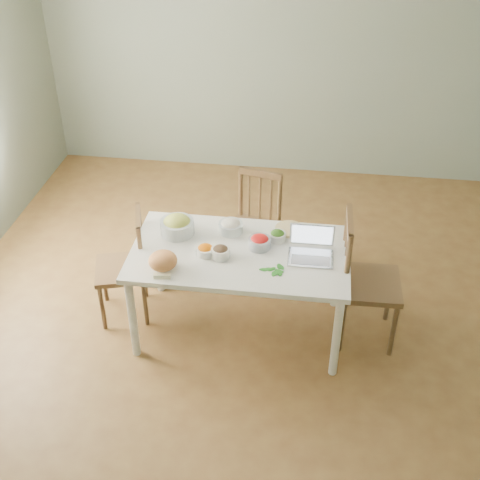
# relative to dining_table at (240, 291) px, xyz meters

# --- Properties ---
(floor) EXTENTS (5.00, 5.00, 0.00)m
(floor) POSITION_rel_dining_table_xyz_m (0.08, 0.18, -0.37)
(floor) COLOR brown
(floor) RESTS_ON ground
(wall_back) EXTENTS (5.00, 0.00, 2.70)m
(wall_back) POSITION_rel_dining_table_xyz_m (0.08, 2.68, 0.98)
(wall_back) COLOR slate
(wall_back) RESTS_ON ground
(dining_table) EXTENTS (1.57, 0.89, 0.74)m
(dining_table) POSITION_rel_dining_table_xyz_m (0.00, 0.00, 0.00)
(dining_table) COLOR white
(dining_table) RESTS_ON floor
(chair_far) EXTENTS (0.49, 0.47, 0.92)m
(chair_far) POSITION_rel_dining_table_xyz_m (0.01, 0.73, 0.09)
(chair_far) COLOR #50381F
(chair_far) RESTS_ON floor
(chair_left) EXTENTS (0.48, 0.49, 0.91)m
(chair_left) POSITION_rel_dining_table_xyz_m (-0.94, 0.06, 0.09)
(chair_left) COLOR #50381F
(chair_left) RESTS_ON floor
(chair_right) EXTENTS (0.45, 0.47, 1.04)m
(chair_right) POSITION_rel_dining_table_xyz_m (0.96, 0.06, 0.15)
(chair_right) COLOR #50381F
(chair_right) RESTS_ON floor
(bread_boule) EXTENTS (0.24, 0.24, 0.13)m
(bread_boule) POSITION_rel_dining_table_xyz_m (-0.50, -0.27, 0.43)
(bread_boule) COLOR tan
(bread_boule) RESTS_ON dining_table
(butter_stick) EXTENTS (0.12, 0.05, 0.03)m
(butter_stick) POSITION_rel_dining_table_xyz_m (-0.48, -0.37, 0.38)
(butter_stick) COLOR #FAF1C1
(butter_stick) RESTS_ON dining_table
(bowl_squash) EXTENTS (0.30, 0.30, 0.15)m
(bowl_squash) POSITION_rel_dining_table_xyz_m (-0.50, 0.17, 0.44)
(bowl_squash) COLOR #D5C361
(bowl_squash) RESTS_ON dining_table
(bowl_carrot) EXTENTS (0.14, 0.14, 0.08)m
(bowl_carrot) POSITION_rel_dining_table_xyz_m (-0.24, -0.07, 0.41)
(bowl_carrot) COLOR orange
(bowl_carrot) RESTS_ON dining_table
(bowl_onion) EXTENTS (0.20, 0.20, 0.10)m
(bowl_onion) POSITION_rel_dining_table_xyz_m (-0.10, 0.24, 0.42)
(bowl_onion) COLOR silver
(bowl_onion) RESTS_ON dining_table
(bowl_mushroom) EXTENTS (0.15, 0.15, 0.09)m
(bowl_mushroom) POSITION_rel_dining_table_xyz_m (-0.13, -0.08, 0.41)
(bowl_mushroom) COLOR black
(bowl_mushroom) RESTS_ON dining_table
(bowl_redpep) EXTENTS (0.20, 0.20, 0.10)m
(bowl_redpep) POSITION_rel_dining_table_xyz_m (0.13, 0.07, 0.42)
(bowl_redpep) COLOR #C50900
(bowl_redpep) RESTS_ON dining_table
(bowl_broccoli) EXTENTS (0.13, 0.13, 0.08)m
(bowl_broccoli) POSITION_rel_dining_table_xyz_m (0.25, 0.18, 0.41)
(bowl_broccoli) COLOR black
(bowl_broccoli) RESTS_ON dining_table
(flatbread) EXTENTS (0.26, 0.26, 0.02)m
(flatbread) POSITION_rel_dining_table_xyz_m (0.34, 0.32, 0.38)
(flatbread) COLOR beige
(flatbread) RESTS_ON dining_table
(basil_bunch) EXTENTS (0.19, 0.19, 0.02)m
(basil_bunch) POSITION_rel_dining_table_xyz_m (0.25, -0.19, 0.38)
(basil_bunch) COLOR #204E1B
(basil_bunch) RESTS_ON dining_table
(laptop) EXTENTS (0.32, 0.28, 0.22)m
(laptop) POSITION_rel_dining_table_xyz_m (0.51, -0.02, 0.48)
(laptop) COLOR silver
(laptop) RESTS_ON dining_table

